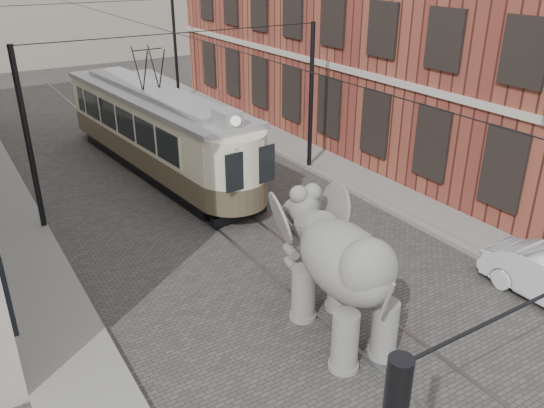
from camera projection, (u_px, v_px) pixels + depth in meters
ground at (283, 261)px, 16.51m from camera, size 120.00×120.00×0.00m
tram_rails at (283, 261)px, 16.51m from camera, size 1.54×80.00×0.02m
sidewalk_right at (427, 214)px, 19.36m from camera, size 2.00×60.00×0.15m
sidewalk_left at (57, 331)px, 13.36m from camera, size 2.00×60.00×0.15m
brick_building at (376, 8)px, 26.26m from camera, size 8.00×26.00×12.00m
catenary at (200, 125)px, 19.04m from camera, size 11.00×30.20×6.00m
tram at (153, 112)px, 22.46m from camera, size 3.73×12.85×5.03m
elephant at (344, 279)px, 12.67m from camera, size 3.59×5.57×3.19m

